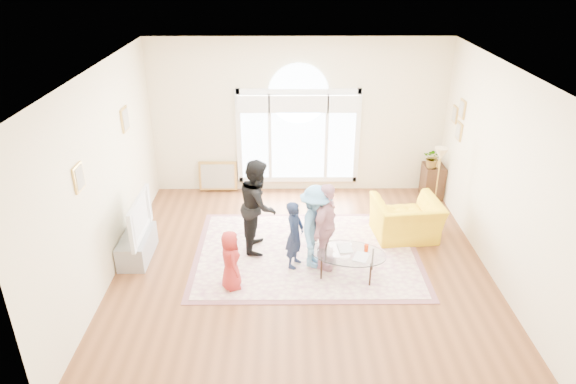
{
  "coord_description": "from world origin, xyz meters",
  "views": [
    {
      "loc": [
        -0.28,
        -7.05,
        4.73
      ],
      "look_at": [
        -0.23,
        0.3,
        1.21
      ],
      "focal_mm": 32.0,
      "sensor_mm": 36.0,
      "label": 1
    }
  ],
  "objects_px": {
    "area_rug": "(307,253)",
    "tv_console": "(137,246)",
    "coffee_table": "(348,254)",
    "television": "(133,217)",
    "armchair": "(406,219)"
  },
  "relations": [
    {
      "from": "area_rug",
      "to": "tv_console",
      "type": "xyz_separation_m",
      "value": [
        -2.84,
        -0.09,
        0.2
      ]
    },
    {
      "from": "tv_console",
      "to": "television",
      "type": "height_order",
      "value": "television"
    },
    {
      "from": "armchair",
      "to": "television",
      "type": "bearing_deg",
      "value": 1.29
    },
    {
      "from": "television",
      "to": "armchair",
      "type": "height_order",
      "value": "television"
    },
    {
      "from": "area_rug",
      "to": "armchair",
      "type": "height_order",
      "value": "armchair"
    },
    {
      "from": "television",
      "to": "coffee_table",
      "type": "bearing_deg",
      "value": -9.1
    },
    {
      "from": "television",
      "to": "armchair",
      "type": "relative_size",
      "value": 1.05
    },
    {
      "from": "coffee_table",
      "to": "television",
      "type": "bearing_deg",
      "value": -175.68
    },
    {
      "from": "tv_console",
      "to": "armchair",
      "type": "bearing_deg",
      "value": 7.7
    },
    {
      "from": "coffee_table",
      "to": "armchair",
      "type": "bearing_deg",
      "value": 58.65
    },
    {
      "from": "tv_console",
      "to": "area_rug",
      "type": "bearing_deg",
      "value": 1.9
    },
    {
      "from": "area_rug",
      "to": "tv_console",
      "type": "height_order",
      "value": "tv_console"
    },
    {
      "from": "area_rug",
      "to": "armchair",
      "type": "bearing_deg",
      "value": 16.6
    },
    {
      "from": "area_rug",
      "to": "tv_console",
      "type": "relative_size",
      "value": 3.6
    },
    {
      "from": "area_rug",
      "to": "coffee_table",
      "type": "xyz_separation_m",
      "value": [
        0.61,
        -0.65,
        0.39
      ]
    }
  ]
}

